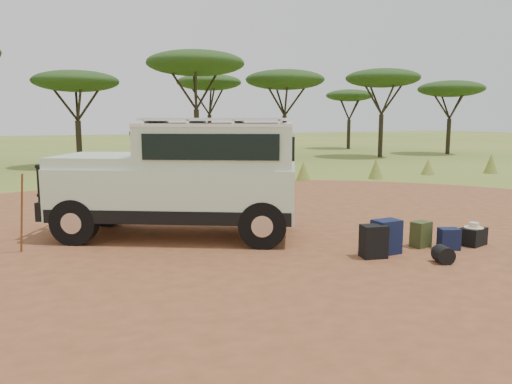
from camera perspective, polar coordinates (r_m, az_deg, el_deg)
name	(u,v)px	position (r m, az deg, el deg)	size (l,w,h in m)	color
ground	(239,251)	(9.34, -1.96, -6.80)	(140.00, 140.00, 0.00)	olive
dirt_clearing	(239,251)	(9.34, -1.96, -6.78)	(23.00, 23.00, 0.01)	brown
grass_fringe	(157,178)	(17.56, -11.24, 1.57)	(36.60, 1.60, 0.90)	olive
acacia_treeline	(128,73)	(28.65, -14.43, 13.02)	(46.70, 13.20, 6.26)	#2C2519
safari_vehicle	(185,180)	(10.41, -8.14, 1.37)	(5.37, 3.98, 2.46)	beige
walking_staff	(22,214)	(9.98, -25.20, -2.26)	(0.04, 0.04, 1.50)	brown
backpack_black	(374,242)	(9.09, 13.29, -5.53)	(0.43, 0.32, 0.59)	black
backpack_navy	(386,237)	(9.41, 14.66, -4.98)	(0.48, 0.34, 0.63)	#12163B
backpack_olive	(421,234)	(10.08, 18.32, -4.63)	(0.36, 0.26, 0.50)	#2D3C1C
duffel_navy	(449,239)	(10.09, 21.17, -5.03)	(0.36, 0.27, 0.41)	#12163B
hard_case	(473,237)	(10.61, 23.57, -4.69)	(0.49, 0.35, 0.35)	black
stuff_sack	(443,255)	(9.13, 20.61, -6.72)	(0.30, 0.30, 0.30)	black
safari_hat	(474,226)	(10.56, 23.64, -3.56)	(0.36, 0.36, 0.10)	beige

